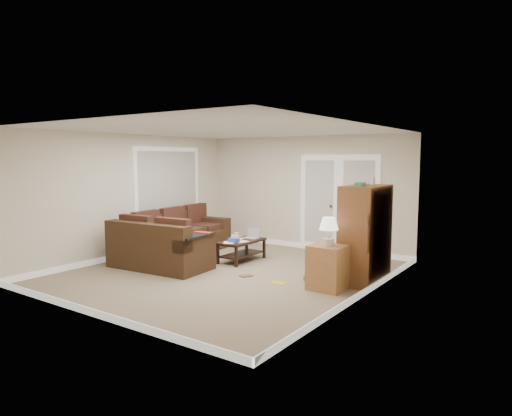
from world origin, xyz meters
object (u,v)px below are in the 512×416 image
Objects in this scene: sectional_sofa at (173,243)px; tv_armoire at (365,234)px; coffee_table at (242,249)px; side_cabinet at (328,263)px.

sectional_sofa is 3.84m from tv_armoire.
coffee_table is 2.62m from tv_armoire.
coffee_table is at bearing 178.53° from tv_armoire.
side_cabinet is at bearing -112.67° from tv_armoire.
tv_armoire is at bearing 67.41° from side_cabinet.
side_cabinet is (2.25, -0.80, 0.17)m from coffee_table.
tv_armoire is (2.55, -0.10, 0.57)m from coffee_table.
coffee_table is 2.39m from side_cabinet.
sectional_sofa is 3.47m from side_cabinet.
coffee_table is 0.60× the size of tv_armoire.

